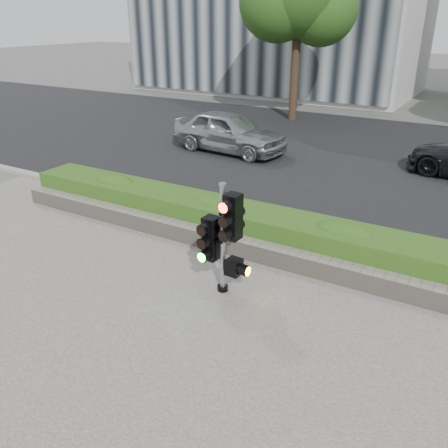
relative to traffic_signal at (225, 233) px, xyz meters
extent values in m
plane|color=#51514C|center=(-0.13, -0.63, -1.08)|extent=(120.00, 120.00, 0.00)
cube|color=#9E9389|center=(-0.13, -3.13, -1.06)|extent=(16.00, 11.00, 0.03)
cube|color=black|center=(-0.13, 9.37, -1.07)|extent=(60.00, 13.00, 0.02)
cube|color=gray|center=(-0.13, 2.52, -1.02)|extent=(60.00, 0.25, 0.12)
cube|color=gray|center=(-0.13, 1.27, -0.88)|extent=(12.00, 0.32, 0.34)
cube|color=#5D932D|center=(-0.13, 1.92, -0.71)|extent=(12.00, 1.00, 0.68)
cylinder|color=black|center=(-4.63, 13.87, 0.94)|extent=(0.36, 0.36, 4.03)
sphere|color=#133D11|center=(-3.76, 14.23, 3.38)|extent=(2.88, 2.88, 2.88)
sphere|color=#133D11|center=(-5.35, 13.43, 3.67)|extent=(3.17, 3.17, 3.17)
cylinder|color=black|center=(-0.03, -0.03, -1.00)|extent=(0.18, 0.18, 0.09)
cylinder|color=gray|center=(-0.03, -0.03, -0.12)|extent=(0.09, 0.09, 1.85)
cylinder|color=gray|center=(-0.03, -0.03, 0.83)|extent=(0.12, 0.12, 0.05)
cube|color=#FF1107|center=(0.18, -0.07, 0.35)|extent=(0.25, 0.25, 0.74)
cube|color=#14E51E|center=(-0.24, -0.04, -0.13)|extent=(0.25, 0.25, 0.74)
cube|color=black|center=(0.01, 0.18, 0.13)|extent=(0.25, 0.25, 0.51)
cube|color=orange|center=(0.17, -0.01, -0.55)|extent=(0.25, 0.25, 0.27)
imported|color=#A2A4A9|center=(-4.35, 7.74, -0.38)|extent=(4.10, 1.98, 1.35)
camera|label=1|loc=(3.44, -5.91, 3.19)|focal=38.00mm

